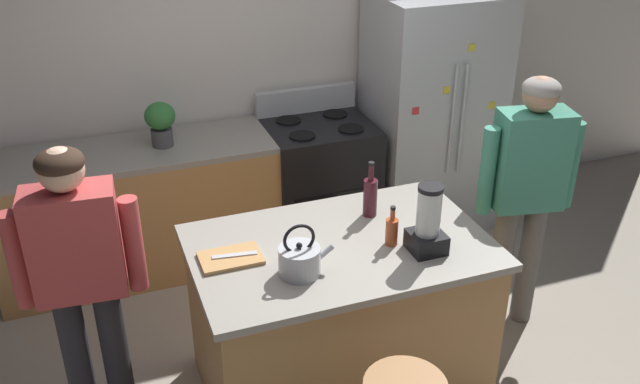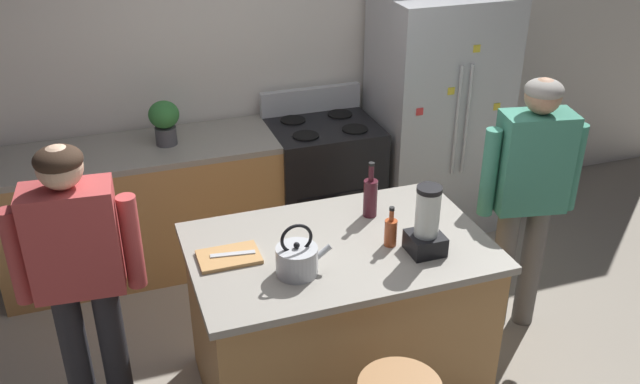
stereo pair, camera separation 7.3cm
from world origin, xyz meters
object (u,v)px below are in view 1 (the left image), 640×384
(chef_knife, at_px, (234,255))
(refrigerator, at_px, (431,114))
(kitchen_island, at_px, (339,316))
(tea_kettle, at_px, (300,259))
(person_by_sink_right, at_px, (527,183))
(person_by_island_left, at_px, (81,274))
(potted_plant, at_px, (160,121))
(cutting_board, at_px, (231,258))
(stove_range, at_px, (319,181))
(blender_appliance, at_px, (428,224))
(bottle_wine, at_px, (370,196))
(bottle_cooking_sauce, at_px, (392,231))

(chef_knife, bearing_deg, refrigerator, 45.93)
(kitchen_island, bearing_deg, tea_kettle, -147.64)
(refrigerator, distance_m, person_by_sink_right, 1.35)
(person_by_island_left, bearing_deg, potted_plant, 67.67)
(person_by_island_left, height_order, cutting_board, person_by_island_left)
(refrigerator, relative_size, stove_range, 1.63)
(refrigerator, xyz_separation_m, blender_appliance, (-0.95, -1.70, 0.18))
(person_by_island_left, xyz_separation_m, potted_plant, (0.60, 1.46, 0.11))
(kitchen_island, bearing_deg, bottle_wine, 40.84)
(blender_appliance, distance_m, bottle_cooking_sauce, 0.19)
(bottle_cooking_sauce, distance_m, cutting_board, 0.81)
(bottle_wine, height_order, cutting_board, bottle_wine)
(bottle_cooking_sauce, bearing_deg, cutting_board, 170.14)
(kitchen_island, relative_size, refrigerator, 0.85)
(blender_appliance, distance_m, chef_knife, 0.96)
(cutting_board, bearing_deg, blender_appliance, -15.21)
(blender_appliance, bearing_deg, kitchen_island, 151.86)
(person_by_sink_right, distance_m, bottle_cooking_sauce, 1.01)
(bottle_wine, relative_size, cutting_board, 1.05)
(chef_knife, bearing_deg, tea_kettle, -33.02)
(person_by_sink_right, bearing_deg, cutting_board, -176.62)
(person_by_sink_right, height_order, tea_kettle, person_by_sink_right)
(bottle_cooking_sauce, bearing_deg, stove_range, 82.79)
(kitchen_island, distance_m, person_by_island_left, 1.35)
(potted_plant, relative_size, bottle_cooking_sauce, 1.39)
(stove_range, relative_size, bottle_wine, 3.46)
(bottle_wine, height_order, chef_knife, bottle_wine)
(tea_kettle, xyz_separation_m, chef_knife, (-0.26, 0.23, -0.06))
(tea_kettle, bearing_deg, person_by_sink_right, 12.53)
(person_by_island_left, xyz_separation_m, bottle_wine, (1.51, 0.13, 0.06))
(person_by_sink_right, bearing_deg, stove_range, 119.46)
(kitchen_island, bearing_deg, potted_plant, 112.71)
(person_by_sink_right, xyz_separation_m, cutting_board, (-1.77, -0.10, -0.05))
(blender_appliance, height_order, bottle_wine, blender_appliance)
(kitchen_island, height_order, bottle_cooking_sauce, bottle_cooking_sauce)
(person_by_sink_right, xyz_separation_m, blender_appliance, (-0.84, -0.36, 0.10))
(potted_plant, bearing_deg, bottle_wine, -55.56)
(chef_knife, bearing_deg, blender_appliance, -7.43)
(potted_plant, height_order, cutting_board, potted_plant)
(cutting_board, bearing_deg, tea_kettle, -39.03)
(refrigerator, bearing_deg, stove_range, 178.39)
(potted_plant, relative_size, cutting_board, 1.00)
(person_by_sink_right, height_order, bottle_wine, person_by_sink_right)
(refrigerator, height_order, potted_plant, refrigerator)
(cutting_board, bearing_deg, potted_plant, 93.52)
(person_by_island_left, bearing_deg, bottle_wine, 5.08)
(refrigerator, distance_m, person_by_island_left, 2.94)
(blender_appliance, relative_size, bottle_wine, 1.14)
(stove_range, bearing_deg, cutting_board, -124.23)
(blender_appliance, xyz_separation_m, chef_knife, (-0.91, 0.25, -0.13))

